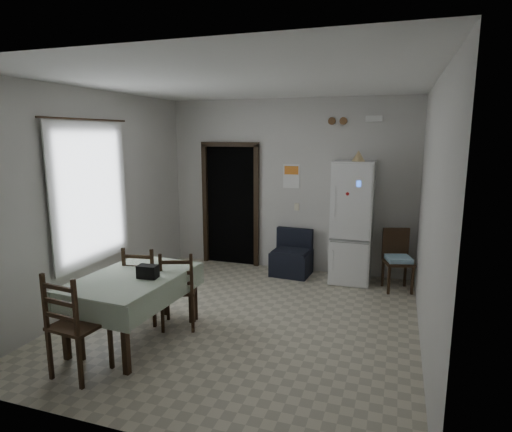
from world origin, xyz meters
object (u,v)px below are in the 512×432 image
object	(u,v)px
corner_chair	(398,261)
fridge	(352,222)
navy_seat	(292,253)
dining_chair_far_left	(145,283)
dining_chair_far_right	(179,288)
dining_chair_near_head	(79,323)
dining_table	(134,308)

from	to	relation	value
corner_chair	fridge	bearing A→B (deg)	146.64
navy_seat	dining_chair_far_left	bearing A→B (deg)	-115.75
corner_chair	dining_chair_far_right	xyz separation A→B (m)	(-2.51, -2.12, 0.02)
fridge	dining_chair_near_head	world-z (taller)	fridge
dining_chair_far_left	dining_chair_near_head	bearing A→B (deg)	84.97
dining_chair_far_left	corner_chair	bearing A→B (deg)	-153.75
navy_seat	dining_table	size ratio (longest dim) A/B	0.51
fridge	navy_seat	world-z (taller)	fridge
dining_table	dining_chair_far_right	xyz separation A→B (m)	(0.32, 0.47, 0.10)
corner_chair	dining_chair_far_right	bearing A→B (deg)	-156.65
dining_chair_far_right	fridge	bearing A→B (deg)	-147.23
dining_chair_near_head	corner_chair	bearing A→B (deg)	-124.51
corner_chair	navy_seat	bearing A→B (deg)	155.94
navy_seat	dining_table	xyz separation A→B (m)	(-1.15, -2.81, 0.01)
corner_chair	dining_chair_far_right	size ratio (longest dim) A/B	0.96
fridge	dining_chair_far_right	world-z (taller)	fridge
fridge	corner_chair	size ratio (longest dim) A/B	2.08
fridge	dining_chair_far_left	distance (m)	3.28
fridge	navy_seat	distance (m)	1.13
dining_table	dining_chair_near_head	world-z (taller)	dining_chair_near_head
navy_seat	dining_chair_far_left	size ratio (longest dim) A/B	0.76
dining_chair_far_left	fridge	bearing A→B (deg)	-143.34
dining_chair_far_left	dining_chair_near_head	world-z (taller)	dining_chair_near_head
fridge	dining_table	xyz separation A→B (m)	(-2.11, -2.81, -0.58)
corner_chair	dining_table	world-z (taller)	corner_chair
dining_chair_far_left	navy_seat	bearing A→B (deg)	-128.32
dining_table	dining_chair_far_right	distance (m)	0.58
corner_chair	dining_chair_far_left	xyz separation A→B (m)	(-3.00, -2.10, 0.03)
dining_chair_far_right	dining_chair_near_head	distance (m)	1.32
fridge	dining_table	distance (m)	3.56
fridge	corner_chair	distance (m)	0.90
dining_table	dining_chair_far_left	bearing A→B (deg)	111.64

